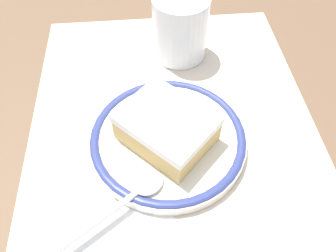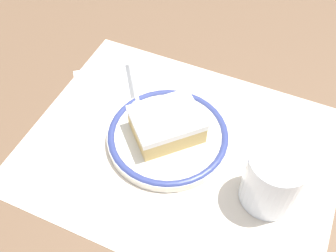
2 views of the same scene
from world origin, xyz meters
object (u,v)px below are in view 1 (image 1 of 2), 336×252
Objects in this scene: cup at (180,30)px; plate at (168,139)px; spoon at (128,199)px; cake_slice at (167,128)px.

plate is at bearing 168.83° from cup.
spoon is (-0.08, 0.05, 0.01)m from plate.
cake_slice is (-0.00, 0.00, 0.03)m from plate.
cake_slice is 0.09m from spoon.
cup is (0.17, -0.03, 0.01)m from cake_slice.
plate is 0.03m from cake_slice.
plate is 2.05× the size of cup.
cake_slice is 1.01× the size of spoon.
cake_slice is at bearing 168.48° from cup.
cake_slice is 1.38× the size of cup.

